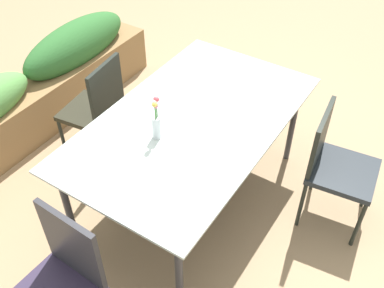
# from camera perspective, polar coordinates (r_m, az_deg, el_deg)

# --- Properties ---
(ground_plane) EXTENTS (12.00, 12.00, 0.00)m
(ground_plane) POSITION_cam_1_polar(r_m,az_deg,el_deg) (3.47, -0.33, -6.51)
(ground_plane) COLOR #9E7F5B
(dining_table) EXTENTS (1.81, 1.08, 0.77)m
(dining_table) POSITION_cam_1_polar(r_m,az_deg,el_deg) (2.95, 0.00, 2.40)
(dining_table) COLOR silver
(dining_table) RESTS_ON ground
(chair_end_left) EXTENTS (0.43, 0.43, 0.95)m
(chair_end_left) POSITION_cam_1_polar(r_m,az_deg,el_deg) (2.49, -16.36, -16.47)
(chair_end_left) COLOR #312740
(chair_end_left) RESTS_ON ground
(chair_far_side) EXTENTS (0.45, 0.45, 0.91)m
(chair_far_side) POSITION_cam_1_polar(r_m,az_deg,el_deg) (3.53, -12.02, 4.76)
(chair_far_side) COLOR #29271B
(chair_far_side) RESTS_ON ground
(chair_near_right) EXTENTS (0.48, 0.48, 0.89)m
(chair_near_right) POSITION_cam_1_polar(r_m,az_deg,el_deg) (3.14, 17.72, -2.22)
(chair_near_right) COLOR #20272C
(chair_near_right) RESTS_ON ground
(flower_vase) EXTENTS (0.06, 0.06, 0.30)m
(flower_vase) POSITION_cam_1_polar(r_m,az_deg,el_deg) (2.72, -4.60, 2.81)
(flower_vase) COLOR silver
(flower_vase) RESTS_ON dining_table
(planter_box) EXTENTS (2.66, 0.42, 0.75)m
(planter_box) POSITION_cam_1_polar(r_m,az_deg,el_deg) (4.10, -19.79, 6.04)
(planter_box) COLOR olive
(planter_box) RESTS_ON ground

